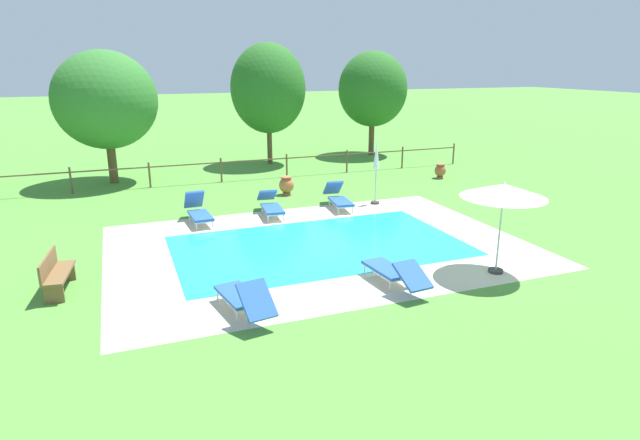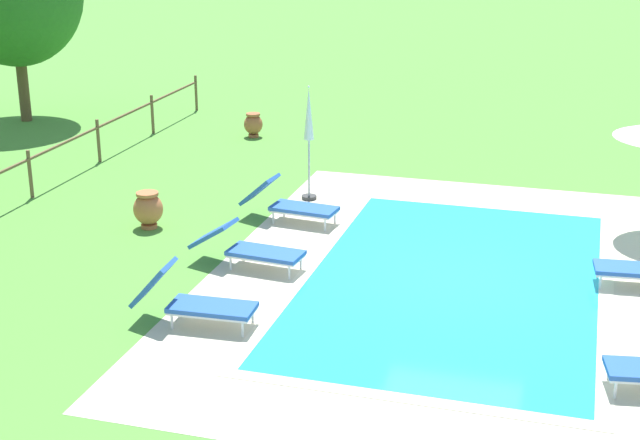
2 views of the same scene
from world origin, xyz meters
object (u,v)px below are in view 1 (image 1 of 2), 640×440
Objects in this scene: patio_umbrella_closed_row_west at (376,162)px; tree_far_west at (105,100)px; sun_lounger_south_near_corner at (338,198)px; tree_west_mid at (373,89)px; sun_lounger_north_mid at (243,297)px; sun_lounger_north_far at (271,205)px; sun_lounger_north_near_steps at (199,211)px; sun_lounger_north_end at (393,271)px; terracotta_urn_near_fence at (286,185)px; wooden_bench_lawn_side at (56,272)px; tree_east_mid at (268,89)px; patio_umbrella_open_foreground at (504,191)px; terracotta_urn_by_tree at (440,170)px.

tree_far_west is at bearing 140.63° from patio_umbrella_closed_row_west.
sun_lounger_south_near_corner is 0.82× the size of patio_umbrella_closed_row_west.
patio_umbrella_closed_row_west is at bearing -115.58° from tree_west_mid.
sun_lounger_north_far is at bearing 69.59° from sun_lounger_north_mid.
sun_lounger_north_near_steps is 7.53m from sun_lounger_north_end.
sun_lounger_north_mid reaches higher than sun_lounger_north_end.
sun_lounger_north_near_steps is 6.90m from sun_lounger_north_mid.
wooden_bench_lawn_side is at bearing -137.73° from terracotta_urn_near_fence.
patio_umbrella_closed_row_west is at bearing -43.48° from terracotta_urn_near_fence.
sun_lounger_south_near_corner is 9.75m from wooden_bench_lawn_side.
sun_lounger_north_far is 0.38× the size of tree_far_west.
sun_lounger_north_near_steps is 4.60m from terracotta_urn_near_fence.
tree_east_mid reaches higher than sun_lounger_north_end.
patio_umbrella_open_foreground is 10.43m from wooden_bench_lawn_side.
sun_lounger_north_far is 1.34× the size of wooden_bench_lawn_side.
sun_lounger_north_mid reaches higher than wooden_bench_lawn_side.
tree_far_west reaches higher than terracotta_urn_by_tree.
sun_lounger_north_far is 7.56m from wooden_bench_lawn_side.
sun_lounger_south_near_corner is 0.34× the size of tree_east_mid.
tree_east_mid is at bearing 98.45° from patio_umbrella_closed_row_west.
sun_lounger_north_near_steps is 2.96× the size of terracotta_urn_by_tree.
tree_east_mid is (-6.11, 6.20, 3.39)m from terracotta_urn_by_tree.
patio_umbrella_open_foreground is 3.13× the size of terracotta_urn_near_fence.
sun_lounger_north_end is at bearing -92.33° from terracotta_urn_near_fence.
sun_lounger_north_mid is 0.98× the size of sun_lounger_north_far.
sun_lounger_north_far is 10.26m from tree_east_mid.
patio_umbrella_closed_row_west is 11.64m from tree_far_west.
sun_lounger_south_near_corner is 0.88× the size of patio_umbrella_open_foreground.
patio_umbrella_open_foreground is 0.93× the size of patio_umbrella_closed_row_west.
patio_umbrella_open_foreground is 11.34m from terracotta_urn_by_tree.
tree_far_west is (-2.48, 7.42, 3.09)m from sun_lounger_north_near_steps.
tree_far_west is at bearing 142.51° from terracotta_urn_near_fence.
sun_lounger_north_near_steps is 11.11m from tree_east_mid.
tree_east_mid reaches higher than sun_lounger_south_near_corner.
tree_far_west reaches higher than sun_lounger_north_near_steps.
tree_east_mid is (5.20, 16.22, 3.37)m from sun_lounger_north_mid.
sun_lounger_south_near_corner is 6.95m from terracotta_urn_by_tree.
wooden_bench_lawn_side is 0.28× the size of tree_far_west.
patio_umbrella_closed_row_west is (2.99, 6.85, 1.21)m from sun_lounger_north_end.
sun_lounger_north_far is 2.50m from sun_lounger_south_near_corner.
tree_west_mid is at bearing 73.63° from patio_umbrella_open_foreground.
sun_lounger_north_far is 9.41m from tree_far_west.
terracotta_urn_near_fence is (7.60, 6.91, -0.07)m from wooden_bench_lawn_side.
sun_lounger_north_near_steps reaches higher than sun_lounger_north_mid.
sun_lounger_north_mid is at bearing -110.41° from sun_lounger_north_far.
patio_umbrella_open_foreground is at bearing -58.93° from tree_far_west.
tree_far_west reaches higher than patio_umbrella_closed_row_west.
wooden_bench_lawn_side is 16.57m from tree_east_mid.
tree_far_west is (-2.32, 14.31, 3.10)m from sun_lounger_north_mid.
wooden_bench_lawn_side is 12.17m from tree_far_west.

